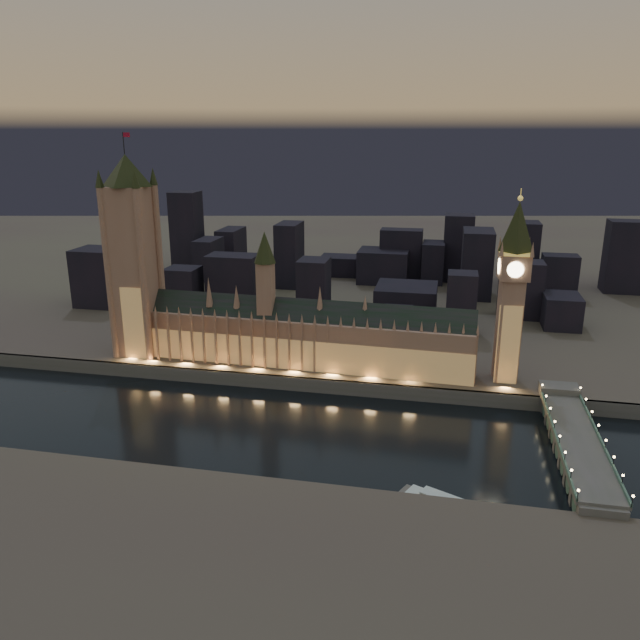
% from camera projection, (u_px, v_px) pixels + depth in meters
% --- Properties ---
extents(ground_plane, '(2000.00, 2000.00, 0.00)m').
position_uv_depth(ground_plane, '(288.00, 423.00, 311.89)').
color(ground_plane, black).
rests_on(ground_plane, ground).
extents(north_bank, '(2000.00, 960.00, 8.00)m').
position_uv_depth(north_bank, '(390.00, 241.00, 797.52)').
color(north_bank, '#493738').
rests_on(north_bank, ground).
extents(embankment_wall, '(2000.00, 2.50, 8.00)m').
position_uv_depth(embankment_wall, '(306.00, 385.00, 349.10)').
color(embankment_wall, '#505346').
rests_on(embankment_wall, ground).
extents(palace_of_westminster, '(202.00, 28.42, 78.00)m').
position_uv_depth(palace_of_westminster, '(298.00, 334.00, 363.79)').
color(palace_of_westminster, '#9B6B54').
rests_on(palace_of_westminster, north_bank).
extents(victoria_tower, '(31.68, 31.68, 131.49)m').
position_uv_depth(victoria_tower, '(133.00, 248.00, 369.71)').
color(victoria_tower, '#9B6B54').
rests_on(victoria_tower, north_bank).
extents(elizabeth_tower, '(18.00, 18.00, 104.27)m').
position_uv_depth(elizabeth_tower, '(513.00, 277.00, 329.53)').
color(elizabeth_tower, '#9B6B54').
rests_on(elizabeth_tower, north_bank).
extents(westminster_bridge, '(19.55, 113.00, 15.90)m').
position_uv_depth(westminster_bridge, '(575.00, 442.00, 280.79)').
color(westminster_bridge, '#505346').
rests_on(westminster_bridge, ground).
extents(river_boat, '(41.43, 25.93, 4.50)m').
position_uv_depth(river_boat, '(448.00, 504.00, 241.77)').
color(river_boat, '#505346').
rests_on(river_boat, ground).
extents(city_backdrop, '(489.39, 215.63, 75.17)m').
position_uv_depth(city_backdrop, '(398.00, 266.00, 527.11)').
color(city_backdrop, black).
rests_on(city_backdrop, north_bank).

